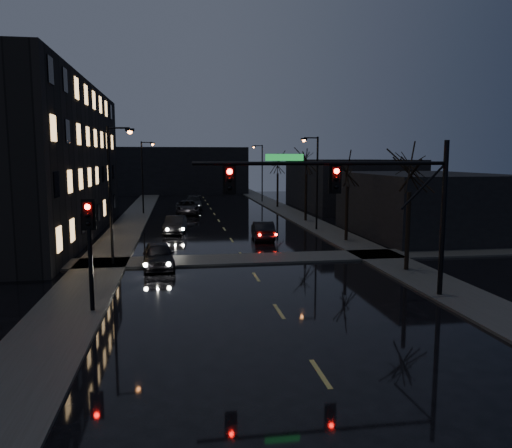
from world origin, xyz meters
name	(u,v)px	position (x,y,z in m)	size (l,w,h in m)	color
ground	(343,407)	(0.00, 0.00, 0.00)	(160.00, 160.00, 0.00)	black
sidewalk_left	(128,226)	(-8.50, 35.00, 0.06)	(3.00, 140.00, 0.12)	#2D2D2B
sidewalk_right	(309,222)	(8.50, 35.00, 0.06)	(3.00, 140.00, 0.12)	#2D2D2B
sidewalk_cross	(245,259)	(0.00, 18.50, 0.06)	(40.00, 3.00, 0.12)	#2D2D2B
apartment_block	(14,161)	(-16.50, 30.00, 6.00)	(12.00, 30.00, 12.00)	black
commercial_right_near	(423,205)	(15.50, 26.00, 2.50)	(10.00, 14.00, 5.00)	black
commercial_right_far	(349,184)	(17.00, 48.00, 3.00)	(12.00, 18.00, 6.00)	black
far_block	(183,170)	(-3.00, 78.00, 4.00)	(22.00, 10.00, 8.00)	black
signal_mast	(363,190)	(3.85, 9.00, 4.87)	(11.11, 0.41, 7.00)	black
signal_pole_left	(90,240)	(-7.50, 8.99, 3.01)	(0.35, 0.41, 4.53)	black
tree_near	(411,158)	(8.40, 14.00, 6.22)	(3.52, 3.52, 8.08)	black
tree_mid_a	(348,163)	(8.40, 24.00, 5.83)	(3.30, 3.30, 7.58)	black
tree_mid_b	(306,154)	(8.40, 36.00, 6.61)	(3.74, 3.74, 8.59)	black
tree_far	(278,159)	(8.40, 50.00, 6.06)	(3.43, 3.43, 7.88)	black
streetlight_l_near	(114,184)	(-7.58, 18.00, 4.77)	(1.53, 0.28, 8.00)	black
streetlight_l_far	(144,171)	(-7.58, 45.00, 4.77)	(1.53, 0.28, 8.00)	black
streetlight_r_mid	(315,175)	(7.58, 30.00, 4.77)	(1.53, 0.28, 8.00)	black
streetlight_r_far	(261,168)	(7.58, 58.00, 4.77)	(1.53, 0.28, 8.00)	black
oncoming_car_a	(158,255)	(-5.15, 17.11, 0.73)	(1.73, 4.30, 1.46)	black
oncoming_car_b	(175,225)	(-4.26, 30.17, 0.72)	(1.52, 4.35, 1.43)	black
oncoming_car_c	(187,207)	(-2.96, 44.22, 0.77)	(2.56, 5.54, 1.54)	black
oncoming_car_d	(194,202)	(-2.08, 50.48, 0.78)	(2.18, 5.36, 1.56)	black
lead_car	(263,230)	(2.40, 25.96, 0.71)	(1.50, 4.31, 1.42)	black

